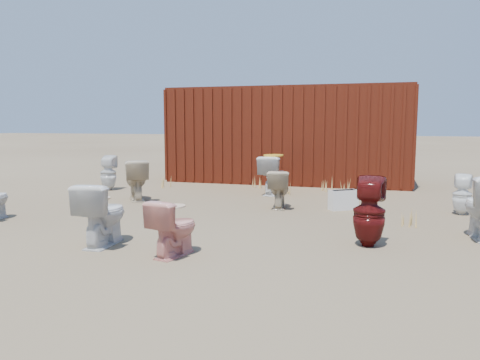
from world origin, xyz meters
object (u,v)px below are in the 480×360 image
(shipping_container, at_px, (290,135))
(toilet_back_beige_left, at_px, (136,180))
(toilet_back_e, at_px, (462,195))
(loose_tank, at_px, (343,200))
(toilet_front_pink, at_px, (174,227))
(toilet_back_beige_right, at_px, (279,189))
(toilet_front_maroon, at_px, (369,212))
(toilet_back_a, at_px, (108,173))
(toilet_front_c, at_px, (102,214))
(toilet_back_yellowlid, at_px, (273,175))

(shipping_container, relative_size, toilet_back_beige_left, 7.49)
(toilet_back_e, height_order, loose_tank, toilet_back_e)
(toilet_front_pink, bearing_deg, shipping_container, -76.27)
(toilet_back_beige_right, bearing_deg, toilet_front_maroon, 117.34)
(shipping_container, distance_m, toilet_back_beige_left, 4.70)
(shipping_container, xyz_separation_m, toilet_front_pink, (0.03, -7.36, -0.87))
(toilet_back_e, bearing_deg, toilet_back_a, 4.36)
(shipping_container, distance_m, loose_tank, 4.36)
(toilet_front_pink, relative_size, toilet_back_e, 0.98)
(toilet_front_maroon, bearing_deg, toilet_front_c, 20.08)
(toilet_front_pink, distance_m, toilet_back_a, 5.71)
(toilet_front_pink, bearing_deg, toilet_back_beige_right, -85.53)
(toilet_front_maroon, bearing_deg, shipping_container, -66.47)
(shipping_container, distance_m, toilet_back_beige_right, 4.17)
(toilet_back_beige_right, bearing_deg, loose_tank, 179.59)
(toilet_back_yellowlid, distance_m, loose_tank, 2.10)
(toilet_back_beige_left, relative_size, loose_tank, 1.60)
(toilet_front_pink, bearing_deg, toilet_front_c, 3.81)
(toilet_back_a, xyz_separation_m, loose_tank, (5.28, -0.94, -0.22))
(toilet_back_beige_right, bearing_deg, toilet_back_a, -22.77)
(toilet_front_pink, bearing_deg, loose_tank, -101.97)
(shipping_container, relative_size, loose_tank, 12.00)
(shipping_container, height_order, toilet_back_e, shipping_container)
(toilet_back_beige_right, height_order, toilet_back_e, toilet_back_beige_right)
(toilet_front_maroon, height_order, toilet_back_a, toilet_front_maroon)
(shipping_container, height_order, toilet_front_maroon, shipping_container)
(toilet_front_maroon, bearing_deg, toilet_back_yellowlid, -57.03)
(loose_tank, bearing_deg, toilet_back_beige_left, 148.26)
(toilet_front_pink, height_order, loose_tank, toilet_front_pink)
(toilet_back_beige_left, bearing_deg, toilet_front_maroon, 118.68)
(toilet_front_c, bearing_deg, toilet_back_a, -62.45)
(toilet_front_maroon, xyz_separation_m, toilet_back_yellowlid, (-2.05, 3.79, -0.02))
(toilet_front_c, bearing_deg, toilet_front_maroon, -168.40)
(toilet_back_e, bearing_deg, loose_tank, 14.21)
(toilet_back_beige_right, xyz_separation_m, loose_tank, (1.12, 0.15, -0.17))
(toilet_front_maroon, xyz_separation_m, toilet_back_beige_left, (-4.47, 2.28, -0.03))
(toilet_front_pink, bearing_deg, toilet_back_yellowlid, -77.50)
(toilet_back_beige_left, height_order, toilet_back_e, toilet_back_beige_left)
(toilet_back_yellowlid, bearing_deg, toilet_front_pink, 96.61)
(toilet_back_a, distance_m, loose_tank, 5.37)
(toilet_front_c, distance_m, toilet_back_beige_right, 3.51)
(toilet_front_pink, bearing_deg, toilet_back_beige_left, -41.53)
(shipping_container, height_order, toilet_back_a, shipping_container)
(toilet_back_a, xyz_separation_m, toilet_back_beige_left, (1.29, -1.06, 0.01))
(toilet_front_pink, relative_size, loose_tank, 1.32)
(toilet_back_a, bearing_deg, shipping_container, -153.97)
(toilet_front_pink, xyz_separation_m, toilet_back_e, (3.57, 3.58, 0.01))
(toilet_front_maroon, xyz_separation_m, loose_tank, (-0.48, 2.41, -0.26))
(shipping_container, xyz_separation_m, toilet_back_a, (-3.60, -2.96, -0.81))
(shipping_container, bearing_deg, toilet_back_a, -140.59)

